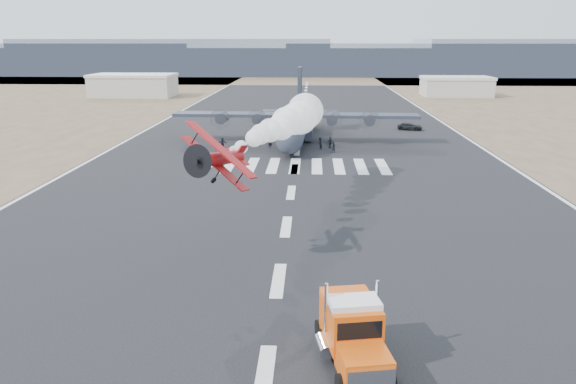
# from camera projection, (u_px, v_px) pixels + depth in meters

# --- Properties ---
(ground) EXTENTS (500.00, 500.00, 0.00)m
(ground) POSITION_uv_depth(u_px,v_px,m) (264.00, 377.00, 28.84)
(ground) COLOR black
(ground) RESTS_ON ground
(scrub_far) EXTENTS (500.00, 80.00, 0.00)m
(scrub_far) POSITION_uv_depth(u_px,v_px,m) (308.00, 78.00, 250.54)
(scrub_far) COLOR brown
(scrub_far) RESTS_ON ground
(runway_markings) EXTENTS (60.00, 260.00, 0.01)m
(runway_markings) POSITION_uv_depth(u_px,v_px,m) (297.00, 152.00, 86.67)
(runway_markings) COLOR silver
(runway_markings) RESTS_ON ground
(ridge_seg_b) EXTENTS (150.00, 50.00, 15.00)m
(ridge_seg_b) POSITION_uv_depth(u_px,v_px,m) (51.00, 58.00, 282.95)
(ridge_seg_b) COLOR slate
(ridge_seg_b) RESTS_ON ground
(ridge_seg_c) EXTENTS (150.00, 50.00, 17.00)m
(ridge_seg_c) POSITION_uv_depth(u_px,v_px,m) (178.00, 57.00, 279.96)
(ridge_seg_c) COLOR slate
(ridge_seg_c) RESTS_ON ground
(ridge_seg_d) EXTENTS (150.00, 50.00, 13.00)m
(ridge_seg_d) POSITION_uv_depth(u_px,v_px,m) (308.00, 61.00, 277.75)
(ridge_seg_d) COLOR slate
(ridge_seg_d) RESTS_ON ground
(ridge_seg_e) EXTENTS (150.00, 50.00, 15.00)m
(ridge_seg_e) POSITION_uv_depth(u_px,v_px,m) (441.00, 59.00, 274.76)
(ridge_seg_e) COLOR slate
(ridge_seg_e) RESTS_ON ground
(ridge_seg_f) EXTENTS (150.00, 50.00, 17.00)m
(ridge_seg_f) POSITION_uv_depth(u_px,v_px,m) (576.00, 57.00, 271.76)
(ridge_seg_f) COLOR slate
(ridge_seg_f) RESTS_ON ground
(hangar_left) EXTENTS (24.50, 14.50, 6.70)m
(hangar_left) POSITION_uv_depth(u_px,v_px,m) (134.00, 85.00, 169.90)
(hangar_left) COLOR #A19D8F
(hangar_left) RESTS_ON ground
(hangar_right) EXTENTS (20.50, 12.50, 5.90)m
(hangar_right) POSITION_uv_depth(u_px,v_px,m) (456.00, 86.00, 170.70)
(hangar_right) COLOR #A19D8F
(hangar_right) RESTS_ON ground
(semi_truck) EXTENTS (3.99, 8.62, 3.79)m
(semi_truck) POSITION_uv_depth(u_px,v_px,m) (353.00, 332.00, 29.53)
(semi_truck) COLOR black
(semi_truck) RESTS_ON ground
(aerobatic_biplane) EXTENTS (5.89, 6.37, 5.17)m
(aerobatic_biplane) POSITION_uv_depth(u_px,v_px,m) (219.00, 158.00, 42.33)
(aerobatic_biplane) COLOR #AA160B
(smoke_trail) EXTENTS (7.85, 25.91, 4.33)m
(smoke_trail) POSITION_uv_depth(u_px,v_px,m) (294.00, 118.00, 62.98)
(smoke_trail) COLOR white
(transport_aircraft) EXTENTS (40.88, 33.68, 11.82)m
(transport_aircraft) POSITION_uv_depth(u_px,v_px,m) (296.00, 122.00, 95.86)
(transport_aircraft) COLOR #202330
(transport_aircraft) RESTS_ON ground
(support_vehicle) EXTENTS (5.13, 3.36, 1.31)m
(support_vehicle) POSITION_uv_depth(u_px,v_px,m) (410.00, 126.00, 107.45)
(support_vehicle) COLOR black
(support_vehicle) RESTS_ON ground
(crew_a) EXTENTS (0.77, 0.69, 1.80)m
(crew_a) POSITION_uv_depth(u_px,v_px,m) (270.00, 143.00, 89.15)
(crew_a) COLOR black
(crew_a) RESTS_ON ground
(crew_b) EXTENTS (0.90, 0.72, 1.62)m
(crew_b) POSITION_uv_depth(u_px,v_px,m) (333.00, 147.00, 85.90)
(crew_b) COLOR black
(crew_b) RESTS_ON ground
(crew_c) EXTENTS (1.16, 1.31, 1.87)m
(crew_c) POSITION_uv_depth(u_px,v_px,m) (293.00, 139.00, 92.34)
(crew_c) COLOR black
(crew_c) RESTS_ON ground
(crew_d) EXTENTS (1.15, 0.98, 1.75)m
(crew_d) POSITION_uv_depth(u_px,v_px,m) (330.00, 142.00, 89.45)
(crew_d) COLOR black
(crew_d) RESTS_ON ground
(crew_e) EXTENTS (0.78, 0.48, 1.57)m
(crew_e) POSITION_uv_depth(u_px,v_px,m) (270.00, 138.00, 93.69)
(crew_e) COLOR black
(crew_e) RESTS_ON ground
(crew_f) EXTENTS (1.55, 0.56, 1.65)m
(crew_f) POSITION_uv_depth(u_px,v_px,m) (222.00, 143.00, 89.29)
(crew_f) COLOR black
(crew_f) RESTS_ON ground
(crew_g) EXTENTS (0.83, 0.77, 1.84)m
(crew_g) POSITION_uv_depth(u_px,v_px,m) (298.00, 144.00, 87.67)
(crew_g) COLOR black
(crew_g) RESTS_ON ground
(crew_h) EXTENTS (0.94, 1.06, 1.85)m
(crew_h) POSITION_uv_depth(u_px,v_px,m) (320.00, 143.00, 88.58)
(crew_h) COLOR black
(crew_h) RESTS_ON ground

